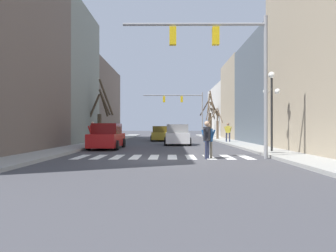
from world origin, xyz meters
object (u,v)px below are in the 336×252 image
street_tree_right_near (211,121)px  pedestrian_on_right_sidewalk (208,137)px  street_lamp_right_corner (272,95)px  pedestrian_on_left_sidewalk (228,131)px  traffic_signal_near (225,55)px  street_tree_left_far (210,115)px  car_at_intersection (161,134)px  car_driving_toward_lane (177,135)px  pedestrian_near_right_corner (93,131)px  street_tree_left_mid (101,114)px  traffic_signal_far (185,104)px  street_tree_right_mid (217,125)px  car_parked_right_near (175,132)px  car_parked_left_mid (107,137)px  pedestrian_waiting_at_curb (207,136)px

street_tree_right_near → pedestrian_on_right_sidewalk: bearing=-97.5°
street_lamp_right_corner → pedestrian_on_left_sidewalk: street_lamp_right_corner is taller
street_lamp_right_corner → traffic_signal_near: bearing=-137.5°
traffic_signal_near → street_tree_left_far: bearing=84.3°
car_at_intersection → car_driving_toward_lane: (1.62, -8.02, 0.05)m
pedestrian_near_right_corner → street_tree_left_mid: (-0.63, 6.01, 1.57)m
street_tree_right_near → traffic_signal_near: bearing=-96.1°
car_at_intersection → car_driving_toward_lane: car_driving_toward_lane is taller
pedestrian_on_left_sidewalk → traffic_signal_near: bearing=93.2°
pedestrian_near_right_corner → car_driving_toward_lane: bearing=176.1°
car_at_intersection → street_tree_right_near: 15.58m
traffic_signal_far → pedestrian_on_left_sidewalk: bearing=-78.1°
traffic_signal_near → pedestrian_on_left_sidewalk: bearing=79.5°
street_lamp_right_corner → street_tree_right_mid: street_lamp_right_corner is taller
street_tree_right_near → street_tree_left_mid: street_tree_left_mid is taller
car_at_intersection → pedestrian_near_right_corner: bearing=-24.3°
traffic_signal_near → car_driving_toward_lane: traffic_signal_near is taller
traffic_signal_near → traffic_signal_far: bearing=91.1°
traffic_signal_near → car_parked_right_near: size_ratio=1.63×
street_tree_left_far → traffic_signal_near: bearing=-95.7°
car_parked_right_near → street_tree_right_near: bearing=-72.6°
traffic_signal_near → car_driving_toward_lane: size_ratio=1.64×
pedestrian_on_left_sidewalk → street_tree_left_far: street_tree_left_far is taller
car_parked_right_near → pedestrian_on_right_sidewalk: size_ratio=2.51×
pedestrian_near_right_corner → pedestrian_on_right_sidewalk: size_ratio=1.05×
car_driving_toward_lane → car_at_intersection: bearing=11.4°
traffic_signal_far → car_at_intersection: traffic_signal_far is taller
traffic_signal_near → pedestrian_on_right_sidewalk: 3.94m
car_driving_toward_lane → street_tree_right_near: size_ratio=0.84×
car_at_intersection → street_tree_right_near: street_tree_right_near is taller
traffic_signal_far → car_at_intersection: (-3.03, -10.11, -3.90)m
street_tree_left_far → car_parked_left_mid: bearing=-113.5°
street_tree_left_mid → street_tree_left_far: (11.98, 14.21, 0.33)m
pedestrian_near_right_corner → pedestrian_on_right_sidewalk: bearing=104.0°
street_lamp_right_corner → pedestrian_waiting_at_curb: size_ratio=2.50×
street_tree_right_mid → car_parked_left_mid: bearing=-122.5°
car_parked_left_mid → street_tree_left_far: street_tree_left_far is taller
street_tree_left_mid → street_tree_right_near: bearing=55.5°
street_tree_right_near → street_tree_left_mid: (-12.63, -18.35, 0.41)m
pedestrian_on_right_sidewalk → street_tree_left_mid: size_ratio=0.28×
traffic_signal_far → pedestrian_near_right_corner: 22.45m
pedestrian_near_right_corner → street_tree_left_mid: size_ratio=0.30×
car_driving_toward_lane → street_tree_left_far: 18.41m
traffic_signal_near → car_driving_toward_lane: bearing=99.5°
car_driving_toward_lane → car_parked_right_near: size_ratio=0.99×
street_lamp_right_corner → car_at_intersection: street_lamp_right_corner is taller
street_lamp_right_corner → pedestrian_waiting_at_curb: street_lamp_right_corner is taller
pedestrian_on_left_sidewalk → pedestrian_waiting_at_curb: pedestrian_on_left_sidewalk is taller
street_lamp_right_corner → street_tree_right_near: street_tree_right_near is taller
street_lamp_right_corner → pedestrian_on_left_sidewalk: 11.90m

